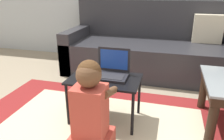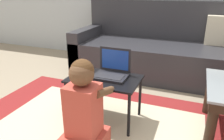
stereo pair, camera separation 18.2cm
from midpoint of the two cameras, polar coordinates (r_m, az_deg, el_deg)
The scene contains 7 objects.
ground_plane at distance 2.00m, azimuth 3.78°, elevation -12.88°, with size 16.00×16.00×0.00m, color gray.
area_rug at distance 1.84m, azimuth -1.66°, elevation -15.89°, with size 2.33×1.63×0.01m.
couch at distance 3.03m, azimuth 14.16°, elevation 5.00°, with size 2.20×0.94×0.93m.
laptop_desk at distance 1.83m, azimuth 0.80°, elevation -3.50°, with size 0.59×0.38×0.40m.
laptop at distance 1.83m, azimuth 2.73°, elevation -0.58°, with size 0.28×0.22×0.23m.
computer_mouse at distance 1.83m, azimuth -4.33°, elevation -1.26°, with size 0.06×0.10×0.04m.
person_seated at distance 1.51m, azimuth -3.83°, elevation -11.01°, with size 0.28×0.41×0.69m.
Camera 2 is at (0.57, -1.56, 1.11)m, focal length 35.00 mm.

